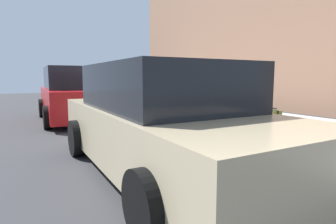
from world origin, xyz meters
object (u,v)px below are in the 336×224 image
at_px(suitcase_teal_1, 249,127).
at_px(suitcase_navy_2, 231,118).
at_px(suitcase_silver_5, 192,113).
at_px(bollard_post, 164,108).
at_px(suitcase_black_4, 208,118).
at_px(suitcase_maroon_3, 217,118).
at_px(parked_car_beige_0, 162,122).
at_px(suitcase_olive_0, 266,127).
at_px(fire_hydrant, 179,108).
at_px(parked_car_red_1, 75,96).

xyz_separation_m(suitcase_teal_1, suitcase_navy_2, (0.42, 0.11, 0.13)).
bearing_deg(suitcase_silver_5, bollard_post, 3.48).
bearing_deg(suitcase_black_4, suitcase_teal_1, -179.62).
xyz_separation_m(suitcase_teal_1, suitcase_silver_5, (1.82, 0.14, 0.08)).
bearing_deg(bollard_post, suitcase_teal_1, -175.99).
height_order(suitcase_maroon_3, suitcase_silver_5, suitcase_silver_5).
bearing_deg(parked_car_beige_0, suitcase_teal_1, -78.67).
distance_m(suitcase_olive_0, suitcase_teal_1, 0.50).
bearing_deg(fire_hydrant, parked_car_red_1, 38.30).
bearing_deg(parked_car_red_1, suitcase_teal_1, -156.78).
height_order(suitcase_black_4, fire_hydrant, fire_hydrant).
relative_size(suitcase_olive_0, suitcase_navy_2, 0.88).
xyz_separation_m(bollard_post, parked_car_red_1, (2.22, 2.06, 0.30)).
distance_m(suitcase_silver_5, bollard_post, 1.28).
distance_m(suitcase_maroon_3, suitcase_black_4, 0.47).
bearing_deg(suitcase_maroon_3, parked_car_beige_0, 121.08).
bearing_deg(fire_hydrant, suitcase_olive_0, 179.62).
distance_m(suitcase_olive_0, parked_car_red_1, 6.21).
height_order(suitcase_teal_1, bollard_post, suitcase_teal_1).
distance_m(fire_hydrant, parked_car_red_1, 3.58).
bearing_deg(suitcase_black_4, suitcase_maroon_3, 166.66).
bearing_deg(parked_car_beige_0, fire_hydrant, -36.72).
bearing_deg(suitcase_black_4, parked_car_red_1, 29.52).
relative_size(suitcase_olive_0, fire_hydrant, 0.91).
xyz_separation_m(suitcase_navy_2, suitcase_black_4, (0.88, -0.10, -0.12)).
height_order(suitcase_maroon_3, suitcase_black_4, suitcase_maroon_3).
xyz_separation_m(suitcase_olive_0, parked_car_beige_0, (0.03, 2.19, 0.27)).
height_order(bollard_post, parked_car_beige_0, parked_car_beige_0).
xyz_separation_m(suitcase_black_4, parked_car_red_1, (4.01, 2.27, 0.40)).
xyz_separation_m(suitcase_olive_0, suitcase_silver_5, (2.31, 0.05, 0.00)).
xyz_separation_m(suitcase_silver_5, fire_hydrant, (0.69, -0.07, 0.08)).
bearing_deg(parked_car_red_1, fire_hydrant, -141.70).
distance_m(suitcase_black_4, parked_car_beige_0, 2.89).
relative_size(suitcase_maroon_3, parked_car_red_1, 0.17).
bearing_deg(fire_hydrant, parked_car_beige_0, 143.28).
distance_m(suitcase_navy_2, suitcase_silver_5, 1.40).
bearing_deg(suitcase_olive_0, suitcase_navy_2, 1.25).
bearing_deg(suitcase_silver_5, suitcase_teal_1, -175.62).
relative_size(suitcase_silver_5, bollard_post, 1.27).
distance_m(suitcase_black_4, fire_hydrant, 1.22).
bearing_deg(suitcase_maroon_3, parked_car_red_1, 25.85).
height_order(suitcase_black_4, suitcase_silver_5, suitcase_silver_5).
distance_m(suitcase_navy_2, parked_car_red_1, 5.36).
bearing_deg(parked_car_red_1, suitcase_navy_2, -156.04).
relative_size(fire_hydrant, bollard_post, 1.08).
bearing_deg(bollard_post, suitcase_silver_5, -176.52).
xyz_separation_m(bollard_post, parked_car_beige_0, (-3.55, 2.06, 0.24)).
bearing_deg(suitcase_black_4, parked_car_beige_0, 127.76).
bearing_deg(fire_hydrant, bollard_post, 14.43).
bearing_deg(suitcase_silver_5, suitcase_black_4, -165.80).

